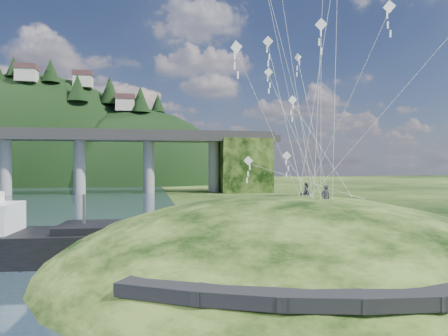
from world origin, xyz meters
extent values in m
plane|color=black|center=(0.00, 0.00, 0.00)|extent=(320.00, 320.00, 0.00)
ellipsoid|color=black|center=(8.00, 2.00, -1.50)|extent=(36.00, 32.00, 13.00)
cube|color=black|center=(-1.50, -8.00, 2.03)|extent=(4.32, 3.62, 0.71)
cube|color=black|center=(1.50, -9.65, 2.09)|extent=(4.10, 2.97, 0.61)
cube|color=black|center=(4.50, -10.65, 2.08)|extent=(3.85, 2.37, 0.62)
cube|color=black|center=(7.50, -11.10, 2.04)|extent=(3.62, 1.83, 0.66)
cylinder|color=gray|center=(-32.00, 70.00, 6.50)|extent=(2.60, 2.60, 13.00)
cylinder|color=gray|center=(-16.50, 70.00, 6.50)|extent=(2.60, 2.60, 13.00)
cylinder|color=gray|center=(-1.00, 70.00, 6.50)|extent=(2.60, 2.60, 13.00)
cylinder|color=gray|center=(14.50, 70.00, 6.50)|extent=(2.60, 2.60, 13.00)
cube|color=black|center=(22.00, 70.00, 6.50)|extent=(12.00, 11.00, 13.00)
ellipsoid|color=black|center=(-40.00, 126.00, -6.00)|extent=(96.00, 68.00, 88.00)
ellipsoid|color=black|center=(-5.00, 118.00, -10.00)|extent=(76.00, 56.00, 72.00)
cone|color=black|center=(-42.87, 114.06, 37.88)|extent=(4.97, 4.97, 6.54)
cone|color=black|center=(-31.40, 112.04, 36.68)|extent=(5.83, 5.83, 7.67)
cone|color=black|center=(-22.45, 107.08, 30.58)|extent=(6.47, 6.47, 8.51)
cone|color=black|center=(-13.22, 113.99, 31.23)|extent=(7.13, 7.13, 9.38)
cone|color=black|center=(-3.12, 109.03, 27.87)|extent=(6.56, 6.56, 8.63)
cone|color=black|center=(2.77, 114.63, 27.68)|extent=(4.88, 4.88, 6.42)
cube|color=beige|center=(-38.00, 110.00, 34.28)|extent=(6.00, 5.00, 4.00)
cube|color=#553230|center=(-38.00, 110.00, 36.98)|extent=(6.40, 5.40, 1.60)
cube|color=beige|center=(-22.00, 116.00, 34.18)|extent=(6.00, 5.00, 4.00)
cube|color=#553230|center=(-22.00, 116.00, 36.88)|extent=(6.40, 5.40, 1.60)
cube|color=beige|center=(-8.00, 110.00, 25.88)|extent=(6.00, 5.00, 4.00)
cube|color=#553230|center=(-8.00, 110.00, 28.58)|extent=(6.40, 5.40, 1.60)
cube|color=black|center=(-12.03, 6.61, 1.15)|extent=(19.96, 7.15, 2.31)
cube|color=black|center=(-5.84, 6.02, 2.58)|extent=(5.73, 4.92, 0.53)
cylinder|color=#2D2B2B|center=(-6.72, 6.11, 3.73)|extent=(0.21, 0.21, 2.66)
cube|color=#311E14|center=(-2.97, 3.93, 0.45)|extent=(13.73, 7.35, 0.35)
cylinder|color=#311E14|center=(-8.49, 6.22, 0.20)|extent=(0.30, 0.30, 1.00)
cylinder|color=#311E14|center=(-5.73, 5.07, 0.20)|extent=(0.30, 0.30, 1.00)
cylinder|color=#311E14|center=(-2.97, 3.93, 0.20)|extent=(0.30, 0.30, 1.00)
cylinder|color=#311E14|center=(-0.20, 2.79, 0.20)|extent=(0.30, 0.30, 1.00)
cylinder|color=#311E14|center=(2.56, 1.65, 0.20)|extent=(0.30, 0.30, 1.00)
imported|color=#23252E|center=(10.17, 0.61, 5.89)|extent=(0.72, 0.48, 1.92)
imported|color=#23252E|center=(10.06, 3.82, 5.87)|extent=(0.97, 0.78, 1.91)
cube|color=white|center=(8.02, 6.93, 15.04)|extent=(0.75, 0.20, 0.74)
cube|color=white|center=(8.02, 6.93, 14.51)|extent=(0.10, 0.03, 0.44)
cube|color=white|center=(8.02, 6.93, 13.97)|extent=(0.10, 0.03, 0.44)
cube|color=white|center=(8.02, 6.93, 13.44)|extent=(0.10, 0.03, 0.44)
cube|color=white|center=(7.26, 10.67, 7.59)|extent=(0.76, 0.50, 0.87)
cube|color=white|center=(7.26, 10.67, 6.98)|extent=(0.11, 0.06, 0.50)
cube|color=white|center=(7.26, 10.67, 6.36)|extent=(0.11, 0.06, 0.50)
cube|color=white|center=(7.26, 10.67, 5.75)|extent=(0.11, 0.06, 0.50)
cube|color=white|center=(9.33, -0.36, 16.68)|extent=(0.71, 0.47, 0.79)
cube|color=white|center=(9.33, -0.36, 16.10)|extent=(0.11, 0.05, 0.47)
cube|color=white|center=(9.33, -0.36, 15.52)|extent=(0.11, 0.05, 0.47)
cube|color=white|center=(9.33, -0.36, 14.94)|extent=(0.11, 0.05, 0.47)
cube|color=white|center=(8.49, 3.83, 7.96)|extent=(0.62, 0.34, 0.67)
cube|color=white|center=(8.49, 3.83, 7.48)|extent=(0.09, 0.04, 0.40)
cube|color=white|center=(8.49, 3.83, 7.00)|extent=(0.09, 0.04, 0.40)
cube|color=white|center=(8.49, 3.83, 6.52)|extent=(0.09, 0.04, 0.40)
cube|color=white|center=(10.58, 8.03, 12.94)|extent=(0.59, 0.59, 0.79)
cube|color=white|center=(10.58, 8.03, 12.38)|extent=(0.10, 0.07, 0.46)
cube|color=white|center=(10.58, 8.03, 11.82)|extent=(0.10, 0.07, 0.46)
cube|color=white|center=(10.58, 8.03, 11.26)|extent=(0.10, 0.07, 0.46)
cube|color=white|center=(3.27, -1.35, 14.55)|extent=(0.62, 0.54, 0.75)
cube|color=white|center=(3.27, -1.35, 14.00)|extent=(0.10, 0.06, 0.45)
cube|color=white|center=(3.27, -1.35, 13.44)|extent=(0.10, 0.06, 0.45)
cube|color=white|center=(3.27, -1.35, 12.89)|extent=(0.10, 0.06, 0.45)
cube|color=white|center=(10.60, 6.86, 16.39)|extent=(0.43, 0.55, 0.65)
cube|color=white|center=(10.60, 6.86, 15.92)|extent=(0.08, 0.06, 0.39)
cube|color=white|center=(10.60, 6.86, 15.44)|extent=(0.08, 0.06, 0.39)
cube|color=white|center=(10.60, 6.86, 14.97)|extent=(0.08, 0.06, 0.39)
cube|color=white|center=(7.94, 6.89, 17.59)|extent=(0.79, 0.47, 0.86)
cube|color=white|center=(7.94, 6.89, 16.96)|extent=(0.12, 0.05, 0.51)
cube|color=white|center=(7.94, 6.89, 16.34)|extent=(0.12, 0.05, 0.51)
cube|color=white|center=(7.94, 6.89, 15.72)|extent=(0.12, 0.05, 0.51)
cube|color=white|center=(11.90, -4.06, 16.66)|extent=(0.54, 0.54, 0.70)
cube|color=white|center=(11.90, -4.06, 16.14)|extent=(0.09, 0.06, 0.42)
cube|color=white|center=(11.90, -4.06, 15.63)|extent=(0.09, 0.06, 0.42)
cube|color=white|center=(11.90, -4.06, 15.12)|extent=(0.09, 0.06, 0.42)
camera|label=1|loc=(-2.38, -25.29, 7.56)|focal=32.00mm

